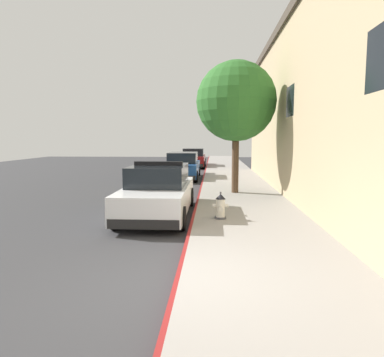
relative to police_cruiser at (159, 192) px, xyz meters
name	(u,v)px	position (x,y,z in m)	size (l,w,h in m)	color
ground_plane	(105,193)	(-3.22, 4.89, -0.84)	(33.90, 60.00, 0.20)	#353538
sidewalk_pavement	(238,191)	(2.78, 4.89, -0.67)	(3.26, 60.00, 0.15)	gray
curb_painted_edge	(201,190)	(1.11, 4.89, -0.67)	(0.08, 60.00, 0.15)	maroon
police_cruiser	(159,192)	(0.00, 0.00, 0.00)	(1.94, 4.84, 1.68)	white
parked_car_silver_ahead	(183,166)	(-0.13, 10.14, 0.00)	(1.94, 4.84, 1.56)	navy
parked_car_dark_far	(194,158)	(0.02, 18.69, 0.00)	(1.94, 4.84, 1.56)	maroon
fire_hydrant	(220,206)	(1.89, -0.98, -0.24)	(0.44, 0.40, 0.76)	#4C4C51
street_tree	(236,102)	(2.58, 3.92, 3.11)	(3.23, 3.23, 5.34)	brown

